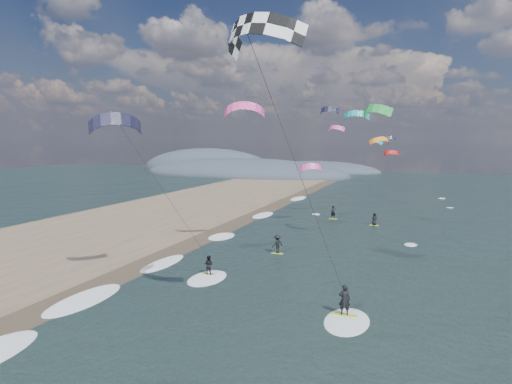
% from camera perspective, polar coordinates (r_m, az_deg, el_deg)
% --- Properties ---
extents(ground, '(260.00, 260.00, 0.00)m').
position_cam_1_polar(ground, '(21.03, -10.31, -23.49)').
color(ground, black).
rests_on(ground, ground).
extents(sand_strip, '(26.00, 240.00, 0.00)m').
position_cam_1_polar(sand_strip, '(43.48, -30.96, -8.10)').
color(sand_strip, brown).
rests_on(sand_strip, ground).
extents(wet_sand_strip, '(3.00, 240.00, 0.00)m').
position_cam_1_polar(wet_sand_strip, '(35.00, -18.62, -10.99)').
color(wet_sand_strip, '#382D23').
rests_on(wet_sand_strip, ground).
extents(coastal_hills, '(80.00, 41.00, 15.00)m').
position_cam_1_polar(coastal_hills, '(135.12, -2.46, 2.61)').
color(coastal_hills, '#3D4756').
rests_on(coastal_hills, ground).
extents(kitesurfer_near_a, '(8.10, 9.24, 16.83)m').
position_cam_1_polar(kitesurfer_near_a, '(21.46, 1.38, 13.67)').
color(kitesurfer_near_a, '#ABCB23').
rests_on(kitesurfer_near_a, ground).
extents(kitesurfer_near_b, '(6.85, 8.99, 13.06)m').
position_cam_1_polar(kitesurfer_near_b, '(30.59, -13.97, 2.07)').
color(kitesurfer_near_b, '#ABCB23').
rests_on(kitesurfer_near_b, ground).
extents(far_kitesurfers, '(8.15, 20.12, 1.78)m').
position_cam_1_polar(far_kitesurfers, '(47.06, 8.19, -4.96)').
color(far_kitesurfers, '#ABCB23').
rests_on(far_kitesurfers, ground).
extents(bg_kite_field, '(14.42, 72.97, 8.79)m').
position_cam_1_polar(bg_kite_field, '(69.01, 13.19, 7.87)').
color(bg_kite_field, '#D83F8C').
rests_on(bg_kite_field, ground).
extents(shoreline_surf, '(2.40, 79.40, 0.11)m').
position_cam_1_polar(shoreline_surf, '(37.91, -12.53, -9.38)').
color(shoreline_surf, white).
rests_on(shoreline_surf, ground).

